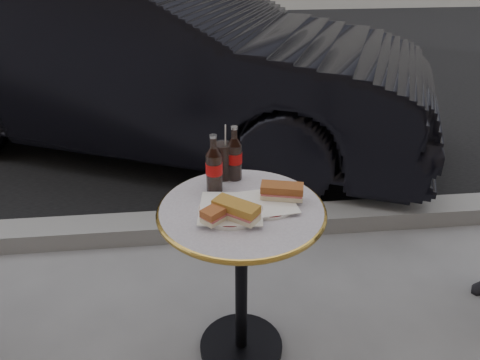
{
  "coord_description": "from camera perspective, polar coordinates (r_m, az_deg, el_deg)",
  "views": [
    {
      "loc": [
        -0.16,
        -1.44,
        1.64
      ],
      "look_at": [
        0.0,
        0.05,
        0.82
      ],
      "focal_mm": 35.0,
      "sensor_mm": 36.0,
      "label": 1
    }
  ],
  "objects": [
    {
      "name": "cola_bottle_right",
      "position": [
        1.85,
        -0.69,
        3.31
      ],
      "size": [
        0.07,
        0.07,
        0.23
      ],
      "primitive_type": null,
      "rotation": [
        0.0,
        0.0,
        0.08
      ],
      "color": "black",
      "rests_on": "bistro_table"
    },
    {
      "name": "plate_right",
      "position": [
        1.72,
        3.46,
        -2.95
      ],
      "size": [
        0.21,
        0.21,
        0.01
      ],
      "primitive_type": "cylinder",
      "rotation": [
        0.0,
        0.0,
        -0.06
      ],
      "color": "white",
      "rests_on": "bistro_table"
    },
    {
      "name": "sandwich_left_a",
      "position": [
        1.62,
        -2.49,
        -3.97
      ],
      "size": [
        0.15,
        0.14,
        0.05
      ],
      "primitive_type": "cube",
      "rotation": [
        0.0,
        0.0,
        0.73
      ],
      "color": "#9C5027",
      "rests_on": "plate_left"
    },
    {
      "name": "cola_bottle_left",
      "position": [
        1.76,
        -3.2,
        2.03
      ],
      "size": [
        0.07,
        0.07,
        0.23
      ],
      "primitive_type": null,
      "rotation": [
        0.0,
        0.0,
        0.13
      ],
      "color": "black",
      "rests_on": "bistro_table"
    },
    {
      "name": "ground",
      "position": [
        2.19,
        0.15,
        -19.82
      ],
      "size": [
        80.0,
        80.0,
        0.0
      ],
      "primitive_type": "plane",
      "color": "gray",
      "rests_on": "ground"
    },
    {
      "name": "curb",
      "position": [
        2.83,
        -1.81,
        -5.41
      ],
      "size": [
        40.0,
        0.2,
        0.12
      ],
      "primitive_type": "cube",
      "color": "gray",
      "rests_on": "ground"
    },
    {
      "name": "sandwich_left_b",
      "position": [
        1.61,
        -0.48,
        -3.79
      ],
      "size": [
        0.17,
        0.16,
        0.06
      ],
      "primitive_type": "cube",
      "rotation": [
        0.0,
        0.0,
        -0.67
      ],
      "color": "#AA752B",
      "rests_on": "plate_left"
    },
    {
      "name": "bistro_table",
      "position": [
        1.93,
        0.16,
        -12.61
      ],
      "size": [
        0.62,
        0.62,
        0.73
      ],
      "primitive_type": null,
      "color": "#BAB2C4",
      "rests_on": "ground"
    },
    {
      "name": "cola_glass",
      "position": [
        1.87,
        -2.09,
        2.36
      ],
      "size": [
        0.08,
        0.08,
        0.15
      ],
      "primitive_type": "cylinder",
      "rotation": [
        0.0,
        0.0,
        -0.12
      ],
      "color": "black",
      "rests_on": "bistro_table"
    },
    {
      "name": "parked_car",
      "position": [
        3.83,
        -10.53,
        14.08
      ],
      "size": [
        3.04,
        4.5,
        1.4
      ],
      "primitive_type": "imported",
      "rotation": [
        0.0,
        0.0,
        1.17
      ],
      "color": "black",
      "rests_on": "ground"
    },
    {
      "name": "asphalt_road",
      "position": [
        6.65,
        -4.63,
        14.43
      ],
      "size": [
        40.0,
        8.0,
        0.0
      ],
      "primitive_type": "cube",
      "color": "black",
      "rests_on": "ground"
    },
    {
      "name": "sandwich_right",
      "position": [
        1.74,
        5.12,
        -1.47
      ],
      "size": [
        0.17,
        0.11,
        0.05
      ],
      "primitive_type": "cube",
      "rotation": [
        0.0,
        0.0,
        -0.24
      ],
      "color": "brown",
      "rests_on": "plate_right"
    },
    {
      "name": "plate_left",
      "position": [
        1.68,
        -1.1,
        -3.72
      ],
      "size": [
        0.3,
        0.3,
        0.01
      ],
      "primitive_type": "cylinder",
      "rotation": [
        0.0,
        0.0,
        -0.3
      ],
      "color": "white",
      "rests_on": "bistro_table"
    }
  ]
}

